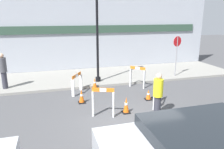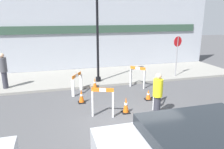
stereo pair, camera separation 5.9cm
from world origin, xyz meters
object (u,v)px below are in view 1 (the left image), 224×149
at_px(person_worker, 158,94).
at_px(person_pedestrian, 3,70).
at_px(stop_sign, 177,50).
at_px(streetlamp_post, 97,17).

distance_m(person_worker, person_pedestrian, 7.68).
height_order(stop_sign, person_pedestrian, stop_sign).
bearing_deg(person_worker, person_pedestrian, 27.62).
bearing_deg(stop_sign, streetlamp_post, -15.62).
distance_m(streetlamp_post, person_pedestrian, 5.41).
height_order(person_worker, person_pedestrian, person_pedestrian).
height_order(streetlamp_post, person_worker, streetlamp_post).
bearing_deg(person_pedestrian, streetlamp_post, -149.57).
bearing_deg(streetlamp_post, person_pedestrian, 179.21).
relative_size(stop_sign, person_pedestrian, 1.33).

